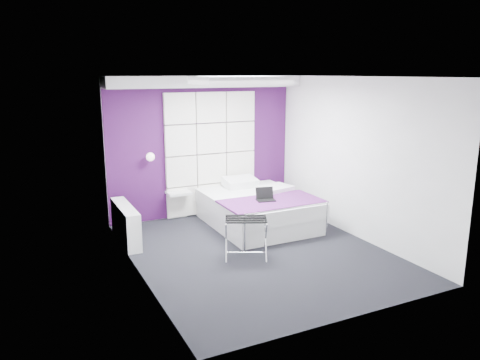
% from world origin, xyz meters
% --- Properties ---
extents(floor, '(4.40, 4.40, 0.00)m').
position_xyz_m(floor, '(0.00, 0.00, 0.00)').
color(floor, black).
rests_on(floor, ground).
extents(ceiling, '(4.40, 4.40, 0.00)m').
position_xyz_m(ceiling, '(0.00, 0.00, 2.60)').
color(ceiling, white).
rests_on(ceiling, wall_back).
extents(wall_back, '(3.60, 0.00, 3.60)m').
position_xyz_m(wall_back, '(0.00, 2.20, 1.30)').
color(wall_back, white).
rests_on(wall_back, floor).
extents(wall_left, '(0.00, 4.40, 4.40)m').
position_xyz_m(wall_left, '(-1.80, 0.00, 1.30)').
color(wall_left, white).
rests_on(wall_left, floor).
extents(wall_right, '(0.00, 4.40, 4.40)m').
position_xyz_m(wall_right, '(1.80, 0.00, 1.30)').
color(wall_right, white).
rests_on(wall_right, floor).
extents(accent_wall, '(3.58, 0.02, 2.58)m').
position_xyz_m(accent_wall, '(0.00, 2.19, 1.30)').
color(accent_wall, '#3B0F43').
rests_on(accent_wall, wall_back).
extents(soffit, '(3.58, 0.50, 0.20)m').
position_xyz_m(soffit, '(0.00, 1.95, 2.50)').
color(soffit, white).
rests_on(soffit, wall_back).
extents(headboard, '(1.80, 0.08, 2.30)m').
position_xyz_m(headboard, '(0.15, 2.14, 1.17)').
color(headboard, silver).
rests_on(headboard, wall_back).
extents(skylight, '(1.36, 0.86, 0.12)m').
position_xyz_m(skylight, '(0.00, 0.60, 2.55)').
color(skylight, white).
rests_on(skylight, ceiling).
extents(wall_lamp, '(0.15, 0.15, 0.15)m').
position_xyz_m(wall_lamp, '(-1.05, 2.06, 1.22)').
color(wall_lamp, white).
rests_on(wall_lamp, wall_back).
extents(radiator, '(0.22, 1.20, 0.60)m').
position_xyz_m(radiator, '(-1.69, 1.30, 0.30)').
color(radiator, white).
rests_on(radiator, floor).
extents(bed, '(1.68, 2.02, 0.71)m').
position_xyz_m(bed, '(0.60, 1.13, 0.30)').
color(bed, white).
rests_on(bed, floor).
extents(nightstand, '(0.42, 0.33, 0.05)m').
position_xyz_m(nightstand, '(-0.56, 2.02, 0.51)').
color(nightstand, white).
rests_on(nightstand, wall_back).
extents(luggage_rack, '(0.60, 0.44, 0.59)m').
position_xyz_m(luggage_rack, '(-0.24, -0.11, 0.30)').
color(luggage_rack, silver).
rests_on(luggage_rack, floor).
extents(laptop, '(0.30, 0.22, 0.22)m').
position_xyz_m(laptop, '(0.52, 0.72, 0.62)').
color(laptop, black).
rests_on(laptop, bed).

